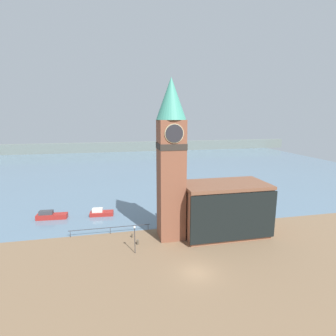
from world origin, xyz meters
The scene contains 11 objects.
ground_plane centered at (0.00, 0.00, 0.00)m, with size 160.00×160.00×0.00m, color brown.
water centered at (0.00, 73.34, 0.00)m, with size 160.00×120.00×0.00m.
far_shoreline centered at (0.00, 113.34, 2.50)m, with size 180.00×3.00×5.00m.
pier_railing centered at (-10.24, 13.09, 0.97)m, with size 12.82×0.08×1.09m.
clock_tower centered at (-0.92, 10.11, 12.76)m, with size 4.37×4.37×24.02m.
pier_building centered at (7.63, 9.45, 4.18)m, with size 13.36×7.40×8.33m.
boat_near centered at (-12.04, 21.59, 0.53)m, with size 4.43×2.07×1.42m.
boat_far centered at (-20.97, 21.76, 0.61)m, with size 5.48×1.87×1.61m.
mooring_bollard_near centered at (-6.90, 11.01, 0.38)m, with size 0.25×0.25×0.71m.
mooring_bollard_far centered at (-6.27, 8.58, 0.45)m, with size 0.36×0.36×0.84m.
lamp_post centered at (-6.88, 6.19, 2.77)m, with size 0.32×0.32×3.97m.
Camera 1 is at (-9.34, -27.26, 18.62)m, focal length 28.00 mm.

